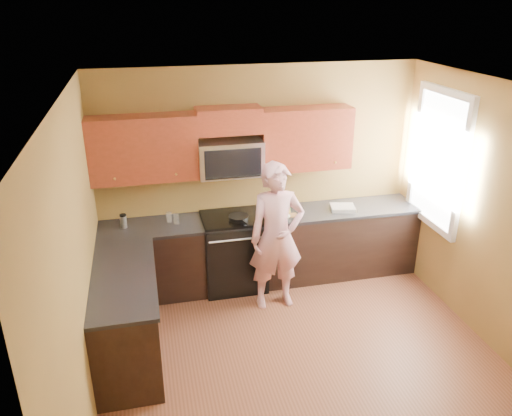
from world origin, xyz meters
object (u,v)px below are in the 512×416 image
object	(u,v)px
stove	(234,251)
frying_pan	(238,220)
travel_mug	(124,228)
woman	(277,237)
microwave	(230,174)
butter_tub	(286,212)

from	to	relation	value
stove	frying_pan	size ratio (longest dim) A/B	2.30
stove	frying_pan	xyz separation A→B (m)	(0.05, -0.10, 0.47)
travel_mug	stove	bearing A→B (deg)	-2.14
frying_pan	woman	bearing A→B (deg)	-64.47
stove	frying_pan	bearing A→B (deg)	-64.21
microwave	woman	xyz separation A→B (m)	(0.41, -0.65, -0.57)
stove	butter_tub	size ratio (longest dim) A/B	7.77
microwave	butter_tub	world-z (taller)	microwave
stove	frying_pan	distance (m)	0.49
woman	butter_tub	size ratio (longest dim) A/B	14.43
stove	microwave	world-z (taller)	microwave
butter_tub	travel_mug	xyz separation A→B (m)	(-1.97, 0.01, 0.00)
microwave	travel_mug	distance (m)	1.40
microwave	travel_mug	world-z (taller)	microwave
woman	butter_tub	world-z (taller)	woman
frying_pan	travel_mug	world-z (taller)	travel_mug
frying_pan	travel_mug	distance (m)	1.35
woman	butter_tub	distance (m)	0.63
frying_pan	butter_tub	xyz separation A→B (m)	(0.63, 0.14, -0.03)
stove	microwave	xyz separation A→B (m)	(0.00, 0.12, 0.97)
travel_mug	microwave	bearing A→B (deg)	3.41
butter_tub	stove	bearing A→B (deg)	-176.49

